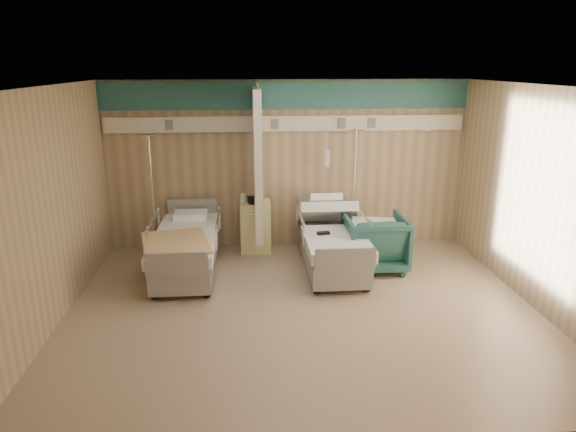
{
  "coord_description": "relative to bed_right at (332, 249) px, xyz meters",
  "views": [
    {
      "loc": [
        -0.66,
        -6.0,
        3.06
      ],
      "look_at": [
        -0.13,
        0.6,
        1.07
      ],
      "focal_mm": 32.0,
      "sensor_mm": 36.0,
      "label": 1
    }
  ],
  "objects": [
    {
      "name": "waffle_blanket",
      "position": [
        0.63,
        -0.04,
        0.57
      ],
      "size": [
        0.75,
        0.69,
        0.07
      ],
      "primitive_type": "cube",
      "rotation": [
        0.0,
        0.0,
        2.97
      ],
      "color": "silver",
      "rests_on": "visitor_armchair"
    },
    {
      "name": "ground",
      "position": [
        -0.6,
        -1.3,
        -0.32
      ],
      "size": [
        6.0,
        5.0,
        0.0
      ],
      "primitive_type": "cube",
      "color": "tan",
      "rests_on": "ground"
    },
    {
      "name": "white_cup",
      "position": [
        -1.34,
        0.96,
        0.6
      ],
      "size": [
        0.11,
        0.11,
        0.13
      ],
      "primitive_type": "cylinder",
      "rotation": [
        0.0,
        0.0,
        -0.27
      ],
      "color": "white",
      "rests_on": "bedside_cabinet"
    },
    {
      "name": "bed_left",
      "position": [
        -2.2,
        0.0,
        0.0
      ],
      "size": [
        1.0,
        2.16,
        0.63
      ],
      "primitive_type": null,
      "color": "white",
      "rests_on": "ground"
    },
    {
      "name": "room_walls",
      "position": [
        -0.63,
        -1.05,
        1.55
      ],
      "size": [
        6.04,
        5.04,
        2.82
      ],
      "color": "tan",
      "rests_on": "ground"
    },
    {
      "name": "visitor_armchair",
      "position": [
        0.65,
        -0.04,
        0.11
      ],
      "size": [
        0.91,
        0.94,
        0.85
      ],
      "primitive_type": "imported",
      "rotation": [
        0.0,
        0.0,
        3.14
      ],
      "color": "#20504D",
      "rests_on": "ground"
    },
    {
      "name": "call_remote",
      "position": [
        -0.17,
        -0.21,
        0.34
      ],
      "size": [
        0.19,
        0.11,
        0.04
      ],
      "primitive_type": "cube",
      "rotation": [
        0.0,
        0.0,
        0.18
      ],
      "color": "black",
      "rests_on": "bed_right"
    },
    {
      "name": "bed_right",
      "position": [
        0.0,
        0.0,
        0.0
      ],
      "size": [
        1.0,
        2.16,
        0.63
      ],
      "primitive_type": null,
      "color": "white",
      "rests_on": "ground"
    },
    {
      "name": "bedside_cabinet",
      "position": [
        -1.15,
        0.9,
        0.11
      ],
      "size": [
        0.5,
        0.48,
        0.85
      ],
      "primitive_type": "cube",
      "color": "beige",
      "rests_on": "ground"
    },
    {
      "name": "iv_stand_left",
      "position": [
        -2.79,
        0.83,
        0.09
      ],
      "size": [
        0.35,
        0.35,
        1.98
      ],
      "rotation": [
        0.0,
        0.0,
        0.21
      ],
      "color": "silver",
      "rests_on": "ground"
    },
    {
      "name": "iv_stand_right",
      "position": [
        0.5,
        0.9,
        0.1
      ],
      "size": [
        0.36,
        0.36,
        2.03
      ],
      "rotation": [
        0.0,
        0.0,
        0.31
      ],
      "color": "silver",
      "rests_on": "ground"
    },
    {
      "name": "tan_blanket",
      "position": [
        -2.29,
        -0.46,
        0.33
      ],
      "size": [
        1.1,
        1.27,
        0.04
      ],
      "primitive_type": "cube",
      "rotation": [
        0.0,
        0.0,
        0.22
      ],
      "color": "tan",
      "rests_on": "bed_left"
    },
    {
      "name": "toiletry_bag",
      "position": [
        -1.15,
        0.81,
        0.59
      ],
      "size": [
        0.24,
        0.2,
        0.11
      ],
      "primitive_type": "cube",
      "rotation": [
        0.0,
        0.0,
        0.39
      ],
      "color": "black",
      "rests_on": "bedside_cabinet"
    }
  ]
}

